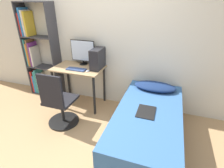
# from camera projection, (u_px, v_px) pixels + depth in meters

# --- Properties ---
(ground_plane) EXTENTS (14.00, 14.00, 0.00)m
(ground_plane) POSITION_uv_depth(u_px,v_px,m) (67.00, 151.00, 2.46)
(ground_plane) COLOR tan
(wall_back) EXTENTS (8.00, 0.05, 2.50)m
(wall_back) POSITION_uv_depth(u_px,v_px,m) (104.00, 40.00, 3.19)
(wall_back) COLOR silver
(wall_back) RESTS_ON ground_plane
(desk) EXTENTS (0.93, 0.59, 0.78)m
(desk) POSITION_uv_depth(u_px,v_px,m) (79.00, 74.00, 3.31)
(desk) COLOR tan
(desk) RESTS_ON ground_plane
(bookshelf) EXTENTS (0.71, 0.29, 1.89)m
(bookshelf) POSITION_uv_depth(u_px,v_px,m) (36.00, 54.00, 3.63)
(bookshelf) COLOR #38383D
(bookshelf) RESTS_ON ground_plane
(office_chair) EXTENTS (0.51, 0.51, 0.96)m
(office_chair) POSITION_uv_depth(u_px,v_px,m) (59.00, 105.00, 2.83)
(office_chair) COLOR black
(office_chair) RESTS_ON ground_plane
(bed) EXTENTS (0.91, 1.85, 0.54)m
(bed) POSITION_uv_depth(u_px,v_px,m) (147.00, 126.00, 2.52)
(bed) COLOR #4C3D2D
(bed) RESTS_ON ground_plane
(pillow) EXTENTS (0.69, 0.36, 0.11)m
(pillow) POSITION_uv_depth(u_px,v_px,m) (155.00, 86.00, 2.94)
(pillow) COLOR navy
(pillow) RESTS_ON bed
(magazine) EXTENTS (0.24, 0.32, 0.01)m
(magazine) POSITION_uv_depth(u_px,v_px,m) (146.00, 112.00, 2.37)
(magazine) COLOR black
(magazine) RESTS_ON bed
(monitor) EXTENTS (0.49, 0.16, 0.47)m
(monitor) POSITION_uv_depth(u_px,v_px,m) (83.00, 52.00, 3.30)
(monitor) COLOR black
(monitor) RESTS_ON desk
(keyboard) EXTENTS (0.36, 0.14, 0.02)m
(keyboard) POSITION_uv_depth(u_px,v_px,m) (76.00, 69.00, 3.13)
(keyboard) COLOR #33477A
(keyboard) RESTS_ON desk
(pc_tower) EXTENTS (0.17, 0.37, 0.36)m
(pc_tower) POSITION_uv_depth(u_px,v_px,m) (98.00, 59.00, 3.14)
(pc_tower) COLOR #232328
(pc_tower) RESTS_ON desk
(mouse) EXTENTS (0.06, 0.09, 0.02)m
(mouse) POSITION_uv_depth(u_px,v_px,m) (88.00, 71.00, 3.07)
(mouse) COLOR silver
(mouse) RESTS_ON desk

